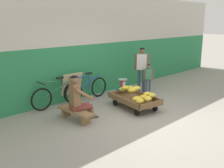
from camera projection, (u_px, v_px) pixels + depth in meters
ground_plane at (146, 120)px, 6.45m from camera, size 80.00×80.00×0.00m
back_wall at (76, 47)px, 8.00m from camera, size 16.00×0.30×3.24m
banana_cart at (134, 100)px, 7.29m from camera, size 1.10×1.58×0.36m
banana_pile at (137, 93)px, 7.16m from camera, size 1.06×1.31×0.26m
low_bench at (75, 113)px, 6.41m from camera, size 0.34×1.11×0.27m
vendor_seated at (78, 98)px, 6.36m from camera, size 0.73×0.58×1.14m
plastic_crate at (123, 92)px, 8.38m from camera, size 0.36×0.28×0.30m
weighing_scale at (123, 83)px, 8.30m from camera, size 0.30×0.30×0.29m
bicycle_near_left at (58, 95)px, 7.40m from camera, size 1.66×0.48×0.86m
bicycle_far_left at (87, 89)px, 8.01m from camera, size 1.66×0.48×0.86m
sign_board at (72, 87)px, 7.91m from camera, size 0.70×0.24×0.88m
customer_adult at (142, 65)px, 8.72m from camera, size 0.34×0.42×1.53m
customer_child at (148, 76)px, 8.53m from camera, size 0.24×0.26×1.02m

